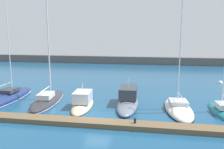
{
  "coord_description": "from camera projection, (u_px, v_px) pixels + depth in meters",
  "views": [
    {
      "loc": [
        5.11,
        -21.47,
        8.16
      ],
      "look_at": [
        0.35,
        6.48,
        3.14
      ],
      "focal_mm": 38.35,
      "sensor_mm": 36.0,
      "label": 1
    }
  ],
  "objects": [
    {
      "name": "ground_plane",
      "position": [
        97.0,
        118.0,
        23.11
      ],
      "size": [
        120.0,
        120.0,
        0.0
      ],
      "primitive_type": "plane",
      "color": "navy"
    },
    {
      "name": "dock_pier",
      "position": [
        92.0,
        123.0,
        21.24
      ],
      "size": [
        40.56,
        1.51,
        0.45
      ],
      "primitive_type": "cube",
      "color": "brown",
      "rests_on": "ground_plane"
    },
    {
      "name": "breakwater_seawall",
      "position": [
        133.0,
        60.0,
        62.64
      ],
      "size": [
        108.0,
        2.47,
        1.93
      ],
      "primitive_type": "cube",
      "color": "#5B5651",
      "rests_on": "ground_plane"
    },
    {
      "name": "sailboat_navy_second",
      "position": [
        10.0,
        97.0,
        29.48
      ],
      "size": [
        2.56,
        9.78,
        14.95
      ],
      "rotation": [
        0.0,
        0.0,
        1.59
      ],
      "color": "navy",
      "rests_on": "ground_plane"
    },
    {
      "name": "sailboat_charcoal_third",
      "position": [
        48.0,
        99.0,
        28.37
      ],
      "size": [
        3.38,
        9.28,
        15.37
      ],
      "rotation": [
        0.0,
        0.0,
        1.66
      ],
      "color": "#2D2D33",
      "rests_on": "ground_plane"
    },
    {
      "name": "motorboat_sand_fourth",
      "position": [
        83.0,
        103.0,
        26.34
      ],
      "size": [
        2.5,
        6.61,
        3.14
      ],
      "rotation": [
        0.0,
        0.0,
        1.64
      ],
      "color": "beige",
      "rests_on": "ground_plane"
    },
    {
      "name": "motorboat_slate_fifth",
      "position": [
        128.0,
        100.0,
        27.09
      ],
      "size": [
        2.55,
        8.62,
        3.36
      ],
      "rotation": [
        0.0,
        0.0,
        1.6
      ],
      "color": "slate",
      "rests_on": "ground_plane"
    },
    {
      "name": "sailboat_ivory_sixth",
      "position": [
        178.0,
        109.0,
        25.18
      ],
      "size": [
        3.37,
        8.17,
        12.45
      ],
      "rotation": [
        0.0,
        0.0,
        1.66
      ],
      "color": "silver",
      "rests_on": "ground_plane"
    },
    {
      "name": "sailboat_teal_seventh",
      "position": [
        223.0,
        111.0,
        24.35
      ],
      "size": [
        2.72,
        7.16,
        15.03
      ],
      "rotation": [
        0.0,
        0.0,
        1.67
      ],
      "color": "#19707F",
      "rests_on": "ground_plane"
    },
    {
      "name": "mooring_buoy_white",
      "position": [
        220.0,
        83.0,
        38.82
      ],
      "size": [
        0.82,
        0.82,
        0.82
      ],
      "primitive_type": "sphere",
      "color": "white",
      "rests_on": "ground_plane"
    },
    {
      "name": "dock_bollard",
      "position": [
        135.0,
        121.0,
        20.54
      ],
      "size": [
        0.2,
        0.2,
        0.44
      ],
      "primitive_type": "cylinder",
      "color": "black",
      "rests_on": "dock_pier"
    }
  ]
}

